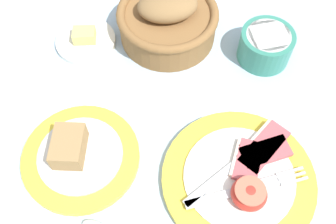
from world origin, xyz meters
name	(u,v)px	position (x,y,z in m)	size (l,w,h in m)	color
ground_plane	(186,179)	(0.00, 0.00, 0.00)	(3.00, 3.00, 0.00)	#A3BCD1
breakfast_plate	(241,177)	(0.08, 0.01, 0.01)	(0.23, 0.23, 0.04)	yellow
bread_plate	(79,155)	(-0.17, 0.01, 0.01)	(0.18, 0.18, 0.05)	yellow
sugar_cup	(266,45)	(0.11, 0.26, 0.03)	(0.09, 0.09, 0.06)	#337F6B
bread_basket	(168,20)	(-0.07, 0.28, 0.04)	(0.18, 0.18, 0.10)	brown
butter_dish	(86,40)	(-0.22, 0.24, 0.01)	(0.11, 0.11, 0.03)	silver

